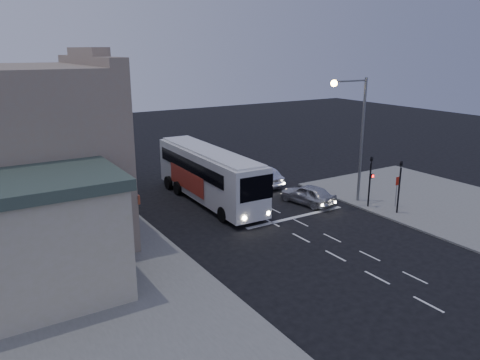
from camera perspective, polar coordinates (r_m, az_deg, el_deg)
ground at (r=29.45m, az=6.21°, el=-6.39°), size 120.00×120.00×0.00m
sidewalk_near at (r=36.36m, az=26.72°, el=-3.59°), size 12.00×24.00×0.12m
sidewalk_far at (r=31.60m, az=-22.64°, el=-5.88°), size 12.00×50.00×0.12m
road_markings at (r=32.63m, az=4.43°, el=-4.09°), size 8.00×30.55×0.01m
tour_bus at (r=34.68m, az=-3.84°, el=0.79°), size 3.06×12.85×3.93m
car_suv at (r=34.67m, az=8.28°, el=-1.73°), size 2.55×4.60×1.48m
car_sedan_a at (r=39.06m, az=2.61°, el=0.45°), size 1.83×4.71×1.53m
car_sedan_b at (r=43.34m, az=-1.63°, el=1.97°), size 3.37×5.45×1.47m
traffic_signal_main at (r=34.20m, az=15.62°, el=0.54°), size 0.25×0.35×4.10m
traffic_signal_side at (r=33.48m, az=18.90°, el=-0.06°), size 0.18×0.15×4.10m
regulatory_sign at (r=35.03m, az=18.63°, el=-0.76°), size 0.45×0.12×2.20m
streetlight at (r=34.29m, az=13.99°, el=6.36°), size 3.32×0.44×9.00m
main_building at (r=30.09m, az=-25.44°, el=2.92°), size 10.12×12.00×11.00m
low_building_south at (r=22.49m, az=-23.43°, el=-6.58°), size 7.40×5.40×5.70m
low_building_north at (r=42.20m, az=-26.60°, el=3.61°), size 9.40×9.40×6.50m
street_tree at (r=37.99m, az=-18.07°, el=5.04°), size 4.00×4.00×6.20m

